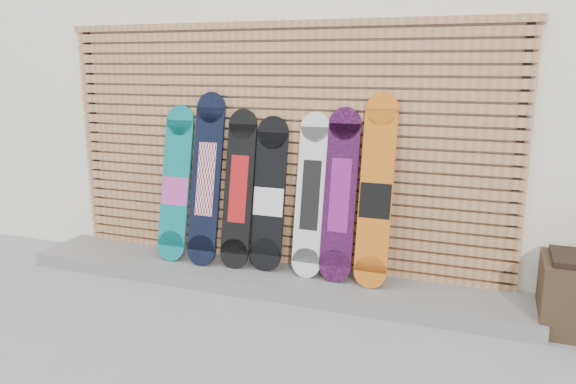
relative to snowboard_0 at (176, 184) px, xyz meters
The scene contains 11 objects.
ground 1.58m from the snowboard_0, 35.08° to the right, with size 80.00×80.00×0.00m, color gray.
building 3.31m from the snowboard_0, 59.67° to the left, with size 12.00×5.00×3.60m, color white.
concrete_step 1.22m from the snowboard_0, ahead, with size 4.60×0.70×0.12m, color slate.
slat_wall 1.04m from the snowboard_0, 11.95° to the left, with size 4.26×0.08×2.29m.
snowboard_0 is the anchor object (origin of this frame).
snowboard_1 0.34m from the snowboard_0, ahead, with size 0.29×0.36×1.57m.
snowboard_2 0.65m from the snowboard_0, ahead, with size 0.28×0.31×1.42m.
snowboard_3 0.94m from the snowboard_0, ahead, with size 0.30×0.27×1.37m.
snowboard_4 1.33m from the snowboard_0, ahead, with size 0.26×0.30×1.42m.
snowboard_5 1.59m from the snowboard_0, ahead, with size 0.28×0.31×1.46m.
snowboard_6 1.90m from the snowboard_0, ahead, with size 0.27×0.33×1.59m.
Camera 1 is at (1.70, -3.68, 1.94)m, focal length 35.00 mm.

